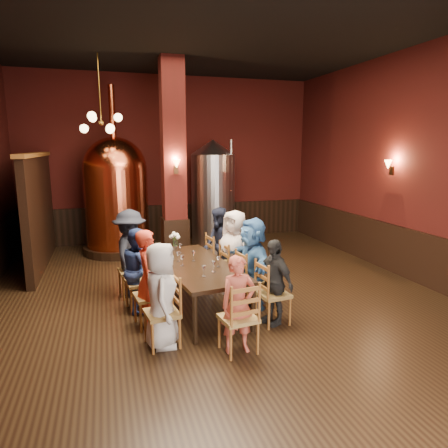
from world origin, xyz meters
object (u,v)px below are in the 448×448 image
object	(u,v)px
steel_vessel	(213,193)
person_1	(149,278)
person_0	(161,295)
copper_kettle	(116,194)
rose_vase	(175,238)
dining_table	(196,268)
person_2	(139,269)

from	to	relation	value
steel_vessel	person_1	bearing A→B (deg)	-115.51
person_0	person_1	distance (m)	0.67
copper_kettle	rose_vase	bearing A→B (deg)	-73.11
dining_table	copper_kettle	distance (m)	4.23
steel_vessel	dining_table	bearing A→B (deg)	-108.67
person_0	person_2	size ratio (longest dim) A/B	1.04
person_2	copper_kettle	xyz separation A→B (m)	(-0.20, 3.80, 0.79)
rose_vase	person_2	bearing A→B (deg)	-133.06
person_2	rose_vase	distance (m)	1.10
person_2	copper_kettle	world-z (taller)	copper_kettle
person_2	copper_kettle	size ratio (longest dim) A/B	0.33
dining_table	steel_vessel	distance (m)	4.52
dining_table	person_1	size ratio (longest dim) A/B	1.73
dining_table	person_2	distance (m)	0.91
person_2	steel_vessel	distance (m)	4.69
copper_kettle	rose_vase	world-z (taller)	copper_kettle
dining_table	person_0	xyz separation A→B (m)	(-0.71, -1.10, 0.01)
person_1	copper_kettle	xyz separation A→B (m)	(-0.28, 4.45, 0.74)
copper_kettle	steel_vessel	distance (m)	2.52
dining_table	person_2	xyz separation A→B (m)	(-0.89, 0.21, -0.01)
person_1	copper_kettle	bearing A→B (deg)	15.82
dining_table	person_1	world-z (taller)	person_1
person_0	person_2	xyz separation A→B (m)	(-0.18, 1.32, -0.03)
copper_kettle	rose_vase	size ratio (longest dim) A/B	11.99
person_1	rose_vase	world-z (taller)	person_1
steel_vessel	rose_vase	distance (m)	3.64
person_2	steel_vessel	bearing A→B (deg)	-32.33
person_2	rose_vase	size ratio (longest dim) A/B	4.01
dining_table	rose_vase	world-z (taller)	rose_vase
dining_table	person_1	distance (m)	0.91
copper_kettle	person_0	bearing A→B (deg)	-85.83
steel_vessel	person_2	bearing A→B (deg)	-119.97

